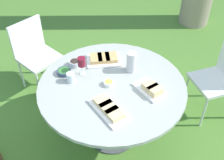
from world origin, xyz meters
TOP-DOWN VIEW (x-y plane):
  - ground_plane at (0.00, 0.00)m, footprint 40.00×40.00m
  - dining_table at (0.00, 0.00)m, footprint 1.40×1.40m
  - chair_near_left at (-1.13, 0.63)m, footprint 0.58×0.59m
  - chair_far_back at (1.07, 0.67)m, footprint 0.59×0.60m
  - water_pitcher at (0.13, 0.25)m, footprint 0.10×0.10m
  - wine_glass at (-0.32, 0.09)m, footprint 0.08×0.08m
  - platter_bread_main at (0.05, -0.33)m, footprint 0.42×0.40m
  - platter_charcuterie at (-0.17, 0.34)m, footprint 0.41×0.35m
  - platter_sandwich_side at (0.37, -0.00)m, footprint 0.35×0.34m
  - bowl_fries at (-0.03, -0.01)m, footprint 0.09×0.09m
  - bowl_salad at (-0.50, 0.05)m, footprint 0.14×0.14m
  - bowl_olives at (-0.43, 0.20)m, footprint 0.11×0.11m
  - cup_water_near at (-0.39, -0.04)m, footprint 0.08×0.08m

SIDE VIEW (x-z plane):
  - ground_plane at x=0.00m, z-range 0.00..0.00m
  - chair_near_left at x=-1.13m, z-range 0.08..0.97m
  - chair_far_back at x=1.07m, z-range 0.08..0.97m
  - dining_table at x=0.00m, z-range 0.27..1.02m
  - bowl_fries at x=-0.03m, z-range 0.75..0.79m
  - bowl_salad at x=-0.50m, z-range 0.75..0.79m
  - platter_bread_main at x=0.05m, z-range 0.74..0.80m
  - platter_charcuterie at x=-0.17m, z-range 0.74..0.80m
  - platter_sandwich_side at x=0.37m, z-range 0.74..0.82m
  - bowl_olives at x=-0.43m, z-range 0.75..0.81m
  - cup_water_near at x=-0.39m, z-range 0.75..0.84m
  - water_pitcher at x=0.13m, z-range 0.75..0.96m
  - wine_glass at x=-0.32m, z-range 0.79..0.98m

